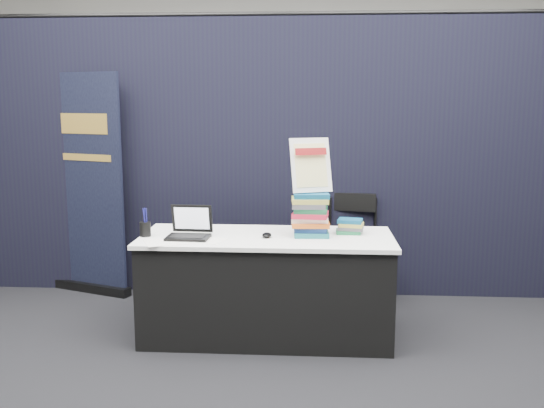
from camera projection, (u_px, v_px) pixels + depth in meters
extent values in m
plane|color=black|center=(261.00, 368.00, 3.91)|extent=(8.00, 8.00, 0.00)
cube|color=#B3B1A9|center=(287.00, 97.00, 7.55)|extent=(8.00, 0.02, 3.50)
cube|color=black|center=(276.00, 159.00, 5.28)|extent=(6.00, 0.08, 2.40)
cube|color=black|center=(267.00, 288.00, 4.39)|extent=(1.76, 0.71, 0.72)
cube|color=white|center=(267.00, 238.00, 4.33)|extent=(1.80, 0.75, 0.03)
cube|color=black|center=(188.00, 237.00, 4.22)|extent=(0.30, 0.22, 0.02)
cube|color=black|center=(191.00, 219.00, 4.30)|extent=(0.29, 0.07, 0.20)
cube|color=white|center=(190.00, 219.00, 4.29)|extent=(0.25, 0.05, 0.16)
ellipsoid|color=black|center=(267.00, 235.00, 4.27)|extent=(0.07, 0.11, 0.03)
cube|color=white|center=(170.00, 242.00, 4.13)|extent=(0.39, 0.34, 0.00)
cube|color=white|center=(205.00, 240.00, 4.18)|extent=(0.31, 0.27, 0.00)
cube|color=white|center=(190.00, 233.00, 4.39)|extent=(0.28, 0.21, 0.00)
cylinder|color=black|center=(145.00, 229.00, 4.29)|extent=(0.10, 0.10, 0.10)
cube|color=#1B6469|center=(310.00, 233.00, 4.32)|extent=(0.26, 0.20, 0.03)
cube|color=navy|center=(310.00, 229.00, 4.31)|extent=(0.26, 0.20, 0.03)
cube|color=#CA5B1C|center=(310.00, 224.00, 4.31)|extent=(0.26, 0.20, 0.03)
cube|color=beige|center=(310.00, 219.00, 4.30)|extent=(0.26, 0.20, 0.03)
cube|color=#B31C33|center=(310.00, 214.00, 4.29)|extent=(0.26, 0.20, 0.03)
cube|color=#1C6A40|center=(310.00, 210.00, 4.29)|extent=(0.26, 0.20, 0.03)
cube|color=#4E4D53|center=(310.00, 205.00, 4.28)|extent=(0.26, 0.20, 0.03)
cube|color=#A7A042|center=(310.00, 200.00, 4.28)|extent=(0.26, 0.20, 0.03)
cube|color=navy|center=(310.00, 195.00, 4.27)|extent=(0.26, 0.20, 0.03)
cube|color=#1C6A40|center=(350.00, 231.00, 4.40)|extent=(0.20, 0.16, 0.03)
cube|color=#4E4D53|center=(350.00, 228.00, 4.40)|extent=(0.20, 0.16, 0.03)
cube|color=#A7A042|center=(350.00, 224.00, 4.39)|extent=(0.20, 0.16, 0.03)
cube|color=navy|center=(350.00, 221.00, 4.39)|extent=(0.20, 0.16, 0.03)
cube|color=black|center=(311.00, 191.00, 4.25)|extent=(0.19, 0.08, 0.02)
cylinder|color=black|center=(300.00, 174.00, 4.32)|extent=(0.04, 0.10, 0.28)
cylinder|color=black|center=(322.00, 174.00, 4.31)|extent=(0.04, 0.10, 0.28)
cube|color=white|center=(311.00, 165.00, 4.27)|extent=(0.31, 0.21, 0.38)
cube|color=#F7ED9A|center=(311.00, 165.00, 4.26)|extent=(0.25, 0.16, 0.30)
cube|color=maroon|center=(311.00, 151.00, 4.24)|extent=(0.22, 0.10, 0.05)
cube|color=black|center=(91.00, 287.00, 5.47)|extent=(0.81, 0.38, 0.08)
cube|color=black|center=(86.00, 185.00, 5.33)|extent=(0.74, 0.30, 1.94)
cube|color=#B89039|center=(82.00, 124.00, 5.22)|extent=(0.50, 0.19, 0.17)
cube|color=#B89039|center=(84.00, 157.00, 5.27)|extent=(0.55, 0.20, 0.06)
cylinder|color=black|center=(330.00, 283.00, 4.97)|extent=(0.02, 0.02, 0.44)
cylinder|color=black|center=(379.00, 284.00, 4.95)|extent=(0.02, 0.02, 0.44)
cylinder|color=black|center=(329.00, 270.00, 5.36)|extent=(0.02, 0.02, 0.44)
cylinder|color=black|center=(374.00, 271.00, 5.33)|extent=(0.02, 0.02, 0.44)
cube|color=black|center=(354.00, 249.00, 5.11)|extent=(0.48, 0.48, 0.04)
cube|color=black|center=(353.00, 202.00, 5.24)|extent=(0.39, 0.10, 0.16)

